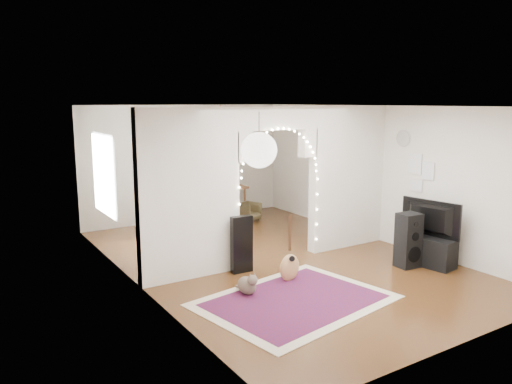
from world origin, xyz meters
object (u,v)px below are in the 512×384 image
floor_speaker (408,240)px  media_console (425,250)px  bookcase (178,199)px  dining_chair_right (248,212)px  dining_chair_left (189,222)px  acoustic_guitar (290,257)px  dining_table (219,189)px

floor_speaker → media_console: (0.36, -0.07, -0.21)m
media_console → bookcase: (-2.85, 3.94, 0.54)m
bookcase → dining_chair_right: bookcase is taller
media_console → dining_chair_right: bearing=92.7°
dining_chair_left → media_console: bearing=-59.9°
media_console → dining_chair_right: (-0.89, 4.38, -0.03)m
dining_chair_left → acoustic_guitar: bearing=-90.7°
acoustic_guitar → floor_speaker: bearing=4.5°
media_console → dining_table: bearing=95.4°
bookcase → dining_chair_right: 2.10m
media_console → dining_chair_left: size_ratio=1.65×
bookcase → acoustic_guitar: bearing=-58.7°
acoustic_guitar → bookcase: size_ratio=0.57×
floor_speaker → dining_chair_right: bearing=101.8°
acoustic_guitar → media_console: size_ratio=0.91×
media_console → dining_chair_right: media_console is taller
acoustic_guitar → bookcase: bearing=115.3°
media_console → dining_chair_right: 4.47m
dining_table → bookcase: bearing=-144.0°
dining_table → dining_chair_left: bearing=-139.6°
acoustic_guitar → floor_speaker: acoustic_guitar is taller
acoustic_guitar → dining_chair_right: acoustic_guitar is taller
dining_chair_right → dining_chair_left: bearing=175.0°
dining_chair_left → floor_speaker: bearing=-63.2°
bookcase → floor_speaker: bearing=-32.7°
dining_table → dining_chair_right: dining_table is taller
floor_speaker → dining_chair_right: (-0.53, 4.31, -0.25)m
dining_chair_right → media_console: bearing=-97.7°
dining_table → dining_chair_right: size_ratio=2.54×
floor_speaker → bookcase: bookcase is taller
bookcase → dining_chair_right: bearing=37.1°
dining_table → floor_speaker: bearing=-79.3°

